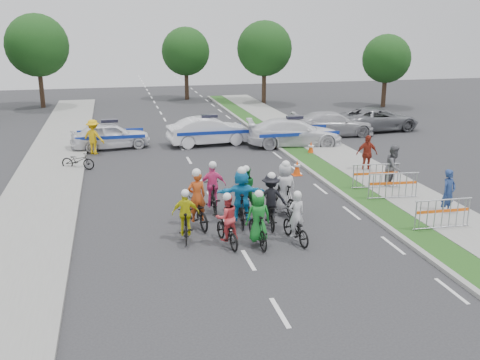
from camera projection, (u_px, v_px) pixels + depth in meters
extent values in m
plane|color=#28282B|center=(248.00, 260.00, 15.44)|extent=(90.00, 90.00, 0.00)
cube|color=gray|center=(342.00, 194.00, 21.23)|extent=(0.20, 60.00, 0.12)
cube|color=#244E19|center=(358.00, 193.00, 21.38)|extent=(1.20, 60.00, 0.11)
cube|color=gray|center=(399.00, 189.00, 21.78)|extent=(2.40, 60.00, 0.13)
cube|color=gray|center=(33.00, 218.00, 18.64)|extent=(3.00, 60.00, 0.13)
imported|color=black|center=(295.00, 228.00, 16.66)|extent=(0.81, 1.73, 0.87)
imported|color=silver|center=(296.00, 215.00, 16.48)|extent=(0.57, 0.42, 1.45)
sphere|color=white|center=(297.00, 195.00, 16.24)|extent=(0.25, 0.25, 0.25)
imported|color=black|center=(258.00, 229.00, 16.36)|extent=(0.58, 1.75, 1.04)
imported|color=#167D26|center=(258.00, 216.00, 16.19)|extent=(0.78, 0.53, 1.55)
sphere|color=white|center=(259.00, 194.00, 15.94)|extent=(0.27, 0.27, 0.27)
imported|color=black|center=(227.00, 231.00, 16.42)|extent=(0.86, 1.75, 0.88)
imported|color=#DA3C42|center=(227.00, 217.00, 16.24)|extent=(0.80, 0.67, 1.47)
sphere|color=white|center=(227.00, 197.00, 16.00)|extent=(0.25, 0.25, 0.25)
imported|color=black|center=(186.00, 225.00, 16.78)|extent=(0.67, 1.66, 0.97)
imported|color=yellow|center=(186.00, 213.00, 16.61)|extent=(0.89, 0.47, 1.46)
sphere|color=white|center=(185.00, 193.00, 16.38)|extent=(0.25, 0.25, 0.25)
imported|color=black|center=(270.00, 212.00, 17.99)|extent=(0.94, 1.94, 0.98)
imported|color=black|center=(271.00, 198.00, 17.80)|extent=(1.13, 0.76, 1.62)
sphere|color=white|center=(272.00, 176.00, 17.54)|extent=(0.28, 0.28, 0.28)
imported|color=black|center=(241.00, 208.00, 18.06)|extent=(0.82, 2.01, 1.17)
imported|color=#1C94D5|center=(241.00, 195.00, 17.88)|extent=(1.69, 0.75, 1.76)
sphere|color=white|center=(242.00, 171.00, 17.59)|extent=(0.31, 0.31, 0.31)
imported|color=black|center=(197.00, 211.00, 17.95)|extent=(1.02, 2.07, 1.04)
imported|color=#C84A19|center=(197.00, 196.00, 17.76)|extent=(0.69, 0.52, 1.74)
sphere|color=white|center=(196.00, 173.00, 17.48)|extent=(0.30, 0.30, 0.30)
imported|color=black|center=(284.00, 199.00, 19.04)|extent=(0.85, 1.97, 1.14)
imported|color=silver|center=(285.00, 187.00, 18.86)|extent=(0.92, 0.68, 1.72)
sphere|color=white|center=(286.00, 165.00, 18.59)|extent=(0.30, 0.30, 0.30)
imported|color=black|center=(245.00, 200.00, 19.27)|extent=(0.76, 1.78, 0.91)
imported|color=#167C2D|center=(246.00, 188.00, 19.09)|extent=(0.79, 0.64, 1.51)
sphere|color=white|center=(246.00, 169.00, 18.85)|extent=(0.26, 0.26, 0.26)
imported|color=black|center=(213.00, 197.00, 19.36)|extent=(0.60, 1.82, 1.08)
imported|color=#FF469B|center=(213.00, 185.00, 19.18)|extent=(0.97, 0.44, 1.62)
sphere|color=white|center=(213.00, 165.00, 18.92)|extent=(0.28, 0.28, 0.28)
imported|color=white|center=(111.00, 135.00, 29.02)|extent=(4.42, 2.30, 1.44)
imported|color=white|center=(209.00, 131.00, 29.89)|extent=(4.80, 2.03, 1.54)
imported|color=white|center=(294.00, 132.00, 29.58)|extent=(5.52, 2.93, 1.52)
imported|color=#B6B5BB|center=(333.00, 124.00, 32.33)|extent=(5.09, 2.39, 1.44)
imported|color=slate|center=(378.00, 119.00, 33.85)|extent=(5.44, 2.87, 1.46)
imported|color=navy|center=(448.00, 192.00, 18.89)|extent=(0.70, 0.57, 1.66)
imported|color=#535357|center=(394.00, 167.00, 21.88)|extent=(1.12, 1.08, 1.82)
imported|color=maroon|center=(367.00, 154.00, 24.28)|extent=(1.03, 0.46, 1.74)
imported|color=#E1AC0B|center=(93.00, 137.00, 27.70)|extent=(1.35, 1.18, 1.82)
cube|color=#F24C0C|center=(297.00, 175.00, 24.06)|extent=(0.40, 0.40, 0.03)
cone|color=#F24C0C|center=(297.00, 168.00, 23.97)|extent=(0.36, 0.36, 0.70)
cylinder|color=silver|center=(297.00, 165.00, 23.94)|extent=(0.29, 0.29, 0.08)
cube|color=#F24C0C|center=(311.00, 154.00, 27.83)|extent=(0.40, 0.40, 0.03)
cone|color=#F24C0C|center=(311.00, 148.00, 27.73)|extent=(0.36, 0.36, 0.70)
cylinder|color=silver|center=(311.00, 146.00, 27.70)|extent=(0.29, 0.29, 0.08)
imported|color=black|center=(78.00, 161.00, 24.92)|extent=(1.69, 1.11, 0.84)
cylinder|color=#382619|center=(264.00, 84.00, 44.97)|extent=(0.36, 0.36, 3.25)
sphere|color=#143B12|center=(264.00, 49.00, 44.15)|extent=(4.55, 4.55, 4.55)
cylinder|color=#382619|center=(384.00, 90.00, 43.32)|extent=(0.36, 0.36, 2.75)
sphere|color=#143B12|center=(386.00, 59.00, 42.62)|extent=(3.85, 3.85, 3.85)
cylinder|color=#382619|center=(41.00, 86.00, 42.79)|extent=(0.36, 0.36, 3.50)
sphere|color=#143B12|center=(37.00, 45.00, 41.90)|extent=(4.90, 4.90, 4.90)
cylinder|color=#382619|center=(187.00, 83.00, 47.40)|extent=(0.36, 0.36, 3.00)
sphere|color=#143B12|center=(186.00, 51.00, 46.64)|extent=(4.20, 4.20, 4.20)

